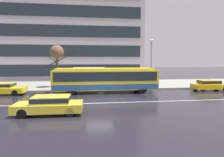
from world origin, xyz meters
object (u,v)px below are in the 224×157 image
Objects in this scene: bus_shelter at (89,73)px; street_tree_bare at (57,53)px; taxi_oncoming_near at (50,104)px; taxi_queued_behind_bus at (3,88)px; pedestrian_at_shelter at (75,76)px; pedestrian_walking_past at (106,75)px; pedestrian_approaching_curb at (131,75)px; trolleybus at (106,79)px; taxi_ahead_of_bus at (210,85)px; pedestrian_waiting_by_pole at (130,75)px; street_lamp at (151,59)px.

bus_shelter is 4.94m from street_tree_bare.
taxi_oncoming_near is 11.44m from bus_shelter.
pedestrian_at_shelter is (7.35, 3.07, 0.98)m from taxi_queued_behind_bus.
pedestrian_at_shelter is (-1.77, -0.03, -0.41)m from bus_shelter.
pedestrian_walking_past is 0.36× the size of street_tree_bare.
pedestrian_approaching_curb is (8.02, 10.46, 1.01)m from taxi_oncoming_near.
trolleybus is 7.94m from street_tree_bare.
taxi_ahead_of_bus is 2.21× the size of pedestrian_waiting_by_pole.
pedestrian_approaching_curb is at bearing -27.22° from pedestrian_walking_past.
pedestrian_waiting_by_pole is at bearing 146.99° from street_lamp.
street_tree_bare is at bearing 96.94° from taxi_oncoming_near.
street_tree_bare is (-18.74, 4.16, 3.93)m from taxi_ahead_of_bus.
taxi_ahead_of_bus is 7.71m from street_lamp.
street_lamp reaches higher than taxi_ahead_of_bus.
street_tree_bare reaches higher than pedestrian_waiting_by_pole.
trolleybus reaches higher than pedestrian_waiting_by_pole.
street_tree_bare is at bearing 179.12° from pedestrian_waiting_by_pole.
pedestrian_at_shelter is (-16.39, 3.15, 0.98)m from taxi_ahead_of_bus.
trolleybus is at bearing -95.86° from pedestrian_walking_past.
trolleybus is 3.21× the size of bus_shelter.
taxi_ahead_of_bus is at bearing -20.36° from street_lamp.
pedestrian_walking_past is (4.97, 12.03, 0.99)m from taxi_oncoming_near.
trolleybus reaches higher than bus_shelter.
street_lamp is at bearing -4.07° from pedestrian_at_shelter.
pedestrian_waiting_by_pole is (0.24, 1.43, -0.06)m from pedestrian_approaching_curb.
pedestrian_approaching_curb reaches higher than pedestrian_waiting_by_pole.
street_tree_bare is (-1.46, 12.03, 3.93)m from taxi_oncoming_near.
street_tree_bare is at bearing 167.47° from taxi_ahead_of_bus.
street_tree_bare is (-6.00, 4.19, 3.09)m from trolleybus.
bus_shelter is at bearing 18.75° from taxi_queued_behind_bus.
taxi_oncoming_near is at bearing -50.82° from taxi_queued_behind_bus.
pedestrian_at_shelter is 10.04m from street_lamp.
taxi_queued_behind_bus is 15.28m from pedestrian_waiting_by_pole.
pedestrian_approaching_curb is at bearing -99.51° from pedestrian_waiting_by_pole.
taxi_ahead_of_bus is 0.68× the size of street_lamp.
trolleybus is 6.39× the size of pedestrian_at_shelter.
pedestrian_at_shelter is 0.36× the size of street_tree_bare.
pedestrian_walking_past is 7.07m from street_tree_bare.
street_tree_bare is at bearing 156.55° from pedestrian_at_shelter.
street_lamp is (8.01, -0.72, 1.75)m from bus_shelter.
taxi_ahead_of_bus is 2.20× the size of pedestrian_approaching_curb.
street_lamp is 1.13× the size of street_tree_bare.
taxi_queued_behind_bus is 7.57m from street_tree_bare.
pedestrian_waiting_by_pole is at bearing -0.88° from street_tree_bare.
pedestrian_walking_past is 1.04× the size of pedestrian_waiting_by_pole.
taxi_ahead_of_bus is (23.75, -0.08, -0.00)m from taxi_queued_behind_bus.
pedestrian_at_shelter is at bearing 175.93° from street_lamp.
trolleybus is 12.76m from taxi_ahead_of_bus.
taxi_ahead_of_bus is 0.77× the size of street_tree_bare.
bus_shelter is (2.65, 11.04, 1.39)m from taxi_oncoming_near.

